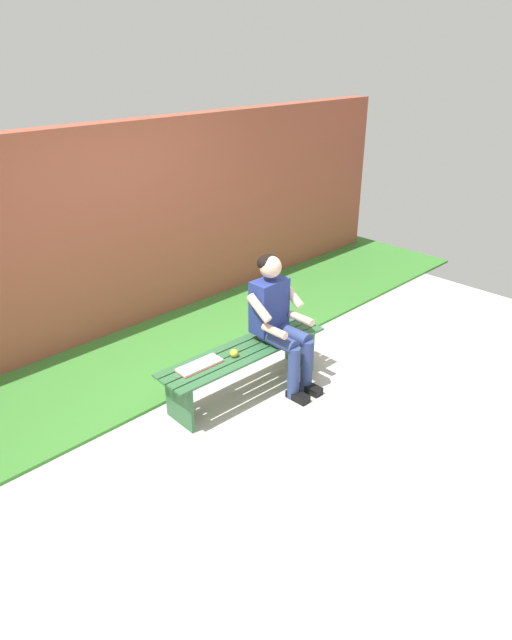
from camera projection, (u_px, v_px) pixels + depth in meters
ground_plane at (225, 516)px, 3.87m from camera, size 10.00×7.00×0.04m
grass_strip at (158, 340)px, 6.08m from camera, size 9.00×2.03×0.03m
brick_wall at (75, 242)px, 5.65m from camera, size 9.50×0.24×2.22m
bench_near at (244, 360)px, 5.06m from camera, size 1.71×0.48×0.45m
person_seated at (279, 317)px, 5.06m from camera, size 0.50×0.69×1.25m
apple at (234, 353)px, 4.88m from camera, size 0.07×0.07×0.07m
book_open at (200, 365)px, 4.75m from camera, size 0.42×0.17×0.02m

